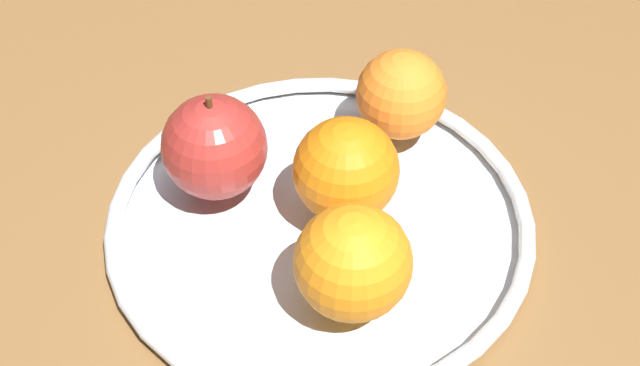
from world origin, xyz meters
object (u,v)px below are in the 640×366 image
object	(u,v)px
orange_back_left	(353,262)
orange_front_left	(401,94)
apple	(214,147)
orange_front_right	(346,170)
fruit_bowl	(320,220)

from	to	relation	value
orange_back_left	orange_front_left	bearing A→B (deg)	-10.63
apple	orange_front_right	distance (cm)	9.57
orange_front_right	orange_back_left	bearing A→B (deg)	-174.79
orange_front_left	orange_back_left	bearing A→B (deg)	169.37
orange_back_left	apple	bearing A→B (deg)	45.96
apple	orange_front_left	distance (cm)	14.99
apple	orange_front_left	world-z (taller)	apple
fruit_bowl	orange_front_right	bearing A→B (deg)	-70.24
apple	orange_front_right	bearing A→B (deg)	-100.11
orange_back_left	orange_front_right	size ratio (longest dim) A/B	1.01
orange_front_right	fruit_bowl	bearing A→B (deg)	109.76
fruit_bowl	orange_front_left	xyz separation A→B (cm)	(9.21, -5.65, 4.36)
fruit_bowl	orange_front_right	world-z (taller)	orange_front_right
orange_back_left	orange_front_left	size ratio (longest dim) A/B	1.09
fruit_bowl	orange_front_left	bearing A→B (deg)	-31.54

